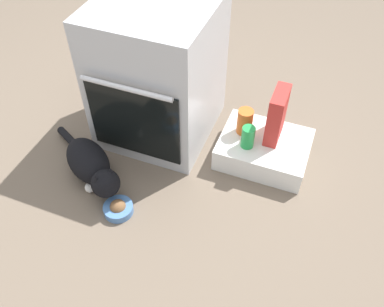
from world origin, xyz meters
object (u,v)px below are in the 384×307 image
at_px(oven, 158,73).
at_px(cereal_box, 277,116).
at_px(food_bowl, 118,208).
at_px(soda_can, 248,137).
at_px(pantry_cabinet, 264,149).
at_px(sauce_jar, 245,121).
at_px(cat, 91,165).

bearing_deg(oven, cereal_box, 1.49).
distance_m(oven, food_bowl, 0.71).
bearing_deg(food_bowl, soda_can, 47.68).
bearing_deg(food_bowl, pantry_cabinet, 46.81).
bearing_deg(pantry_cabinet, cereal_box, 60.32).
distance_m(food_bowl, sauce_jar, 0.77).
distance_m(pantry_cabinet, cereal_box, 0.21).
relative_size(cereal_box, soda_can, 2.33).
bearing_deg(oven, food_bowl, -85.49).
xyz_separation_m(pantry_cabinet, food_bowl, (-0.55, -0.59, -0.04)).
xyz_separation_m(cereal_box, soda_can, (-0.11, -0.12, -0.08)).
height_order(pantry_cabinet, sauce_jar, sauce_jar).
distance_m(cereal_box, soda_can, 0.18).
bearing_deg(sauce_jar, food_bowl, -125.00).
xyz_separation_m(food_bowl, soda_can, (0.47, 0.52, 0.16)).
bearing_deg(oven, soda_can, -10.80).
distance_m(pantry_cabinet, food_bowl, 0.81).
height_order(sauce_jar, soda_can, sauce_jar).
height_order(oven, soda_can, oven).
height_order(food_bowl, cereal_box, cereal_box).
relative_size(cat, soda_can, 4.71).
distance_m(pantry_cabinet, cat, 0.89).
height_order(food_bowl, cat, cat).
height_order(cereal_box, soda_can, cereal_box).
bearing_deg(pantry_cabinet, oven, 177.04).
distance_m(oven, cereal_box, 0.64).
bearing_deg(oven, cat, -107.93).
height_order(oven, food_bowl, oven).
bearing_deg(soda_can, food_bowl, -132.32).
relative_size(pantry_cabinet, cereal_box, 1.62).
relative_size(oven, pantry_cabinet, 1.64).
height_order(cat, cereal_box, cereal_box).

